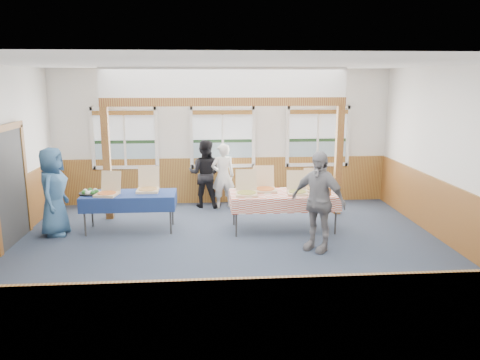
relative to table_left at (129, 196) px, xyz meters
name	(u,v)px	position (x,y,z in m)	size (l,w,h in m)	color
floor	(231,254)	(1.93, -1.44, -0.70)	(8.00, 8.00, 0.00)	#293244
ceiling	(231,63)	(1.93, -1.44, 2.50)	(8.00, 8.00, 0.00)	white
wall_back	(223,137)	(1.93, 2.06, 0.90)	(8.00, 8.00, 0.00)	silver
wall_front	(252,229)	(1.93, -4.94, 0.90)	(8.00, 8.00, 0.00)	silver
wall_right	(463,160)	(5.93, -1.44, 0.90)	(8.00, 8.00, 0.00)	silver
wainscot_back	(223,180)	(1.93, 2.03, -0.15)	(7.98, 0.05, 1.10)	brown
wainscot_front	(252,330)	(1.93, -4.92, -0.15)	(7.98, 0.05, 1.10)	brown
wainscot_right	(455,218)	(5.90, -1.44, -0.15)	(0.05, 6.98, 1.10)	brown
cased_opening	(10,187)	(-2.03, -0.54, 0.35)	(0.06, 1.30, 2.10)	#323232
window_left	(124,135)	(-0.37, 2.02, 0.98)	(1.56, 0.10, 1.46)	white
window_mid	(223,134)	(1.93, 2.02, 0.98)	(1.56, 0.10, 1.46)	white
window_right	(318,133)	(4.23, 2.02, 0.98)	(1.56, 0.10, 1.46)	white
post_left	(107,164)	(-0.57, 0.86, 0.50)	(0.15, 0.15, 2.40)	#602915
post_right	(339,161)	(4.43, 0.86, 0.50)	(0.15, 0.15, 2.40)	#602915
cross_beam	(225,102)	(1.93, 0.86, 1.79)	(5.15, 0.18, 0.18)	#602915
table_left	(129,196)	(0.00, 0.00, 0.00)	(1.85, 0.91, 0.76)	#323232
table_right	(284,195)	(3.04, -0.19, 0.01)	(2.11, 0.93, 0.76)	#323232
pizza_box_a	(108,192)	(-0.39, -0.11, 0.12)	(0.49, 0.55, 0.43)	#D0B68B
pizza_box_b	(148,188)	(0.35, 0.16, 0.13)	(0.43, 0.52, 0.47)	#D0B68B
pizza_box_c	(246,191)	(2.29, -0.28, 0.13)	(0.45, 0.53, 0.46)	#D0B68B
pizza_box_d	(265,187)	(2.69, 0.01, 0.13)	(0.43, 0.53, 0.47)	#D0B68B
pizza_box_e	(297,190)	(3.29, -0.27, 0.12)	(0.43, 0.50, 0.42)	#D0B68B
pizza_box_f	(315,187)	(3.69, -0.05, 0.12)	(0.41, 0.49, 0.42)	#D0B68B
veggie_tray	(90,192)	(-0.75, 0.00, 0.09)	(0.43, 0.43, 0.10)	black
drink_glass	(329,191)	(3.89, -0.44, 0.13)	(0.07, 0.07, 0.15)	brown
woman_white	(223,176)	(1.91, 1.52, 0.06)	(0.55, 0.36, 1.52)	silver
woman_black	(205,174)	(1.49, 1.66, 0.09)	(0.77, 0.60, 1.59)	black
man_blue	(53,192)	(-1.40, -0.15, 0.15)	(0.83, 0.54, 1.71)	#335980
person_grey	(318,201)	(3.44, -1.35, 0.18)	(1.03, 0.43, 1.77)	gray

